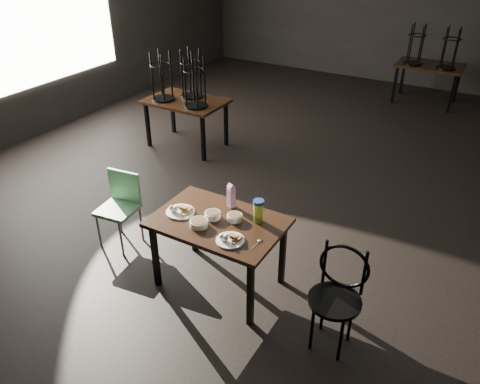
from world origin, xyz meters
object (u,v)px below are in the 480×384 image
Objects in this scene: juice_carton at (231,196)px; school_chair at (120,202)px; water_bottle at (258,211)px; bentwood_chair at (338,290)px; main_table at (218,228)px.

juice_carton is 0.30× the size of school_chair.
juice_carton is at bearing 164.54° from water_bottle.
school_chair is at bearing -171.54° from juice_carton.
bentwood_chair is at bearing -11.19° from school_chair.
school_chair is at bearing 176.54° from main_table.
water_bottle is 1.67m from school_chair.
juice_carton is at bearing 159.93° from bentwood_chair.
water_bottle is at bearing -3.53° from school_chair.
main_table is 0.33m from juice_carton.
school_chair is at bearing -176.64° from water_bottle.
water_bottle is at bearing 28.41° from main_table.
bentwood_chair reaches higher than main_table.
water_bottle is (0.32, 0.17, 0.19)m from main_table.
bentwood_chair is at bearing -17.73° from water_bottle.
juice_carton reaches higher than bentwood_chair.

